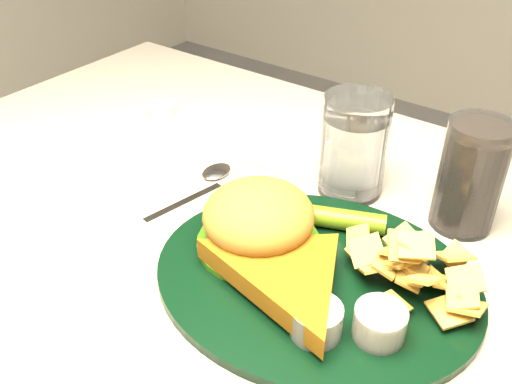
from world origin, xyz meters
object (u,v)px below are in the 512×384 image
(water_glass, at_px, (354,146))
(cola_glass, at_px, (471,176))
(fork_napkin, at_px, (334,298))
(dinner_plate, at_px, (317,254))

(water_glass, relative_size, cola_glass, 0.98)
(water_glass, height_order, fork_napkin, water_glass)
(dinner_plate, bearing_deg, cola_glass, 52.97)
(cola_glass, bearing_deg, water_glass, -174.28)
(fork_napkin, bearing_deg, water_glass, 122.72)
(cola_glass, xyz_separation_m, fork_napkin, (-0.06, -0.21, -0.06))
(dinner_plate, relative_size, fork_napkin, 2.29)
(fork_napkin, bearing_deg, cola_glass, 83.04)
(water_glass, xyz_separation_m, cola_glass, (0.15, 0.01, 0.00))
(dinner_plate, bearing_deg, fork_napkin, -36.90)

